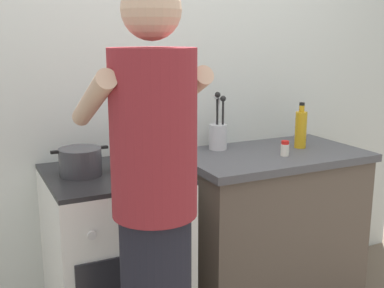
{
  "coord_description": "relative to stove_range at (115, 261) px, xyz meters",
  "views": [
    {
      "loc": [
        -0.94,
        -1.94,
        1.52
      ],
      "look_at": [
        0.05,
        0.12,
        1.0
      ],
      "focal_mm": 44.76,
      "sensor_mm": 36.0,
      "label": 1
    }
  ],
  "objects": [
    {
      "name": "back_wall",
      "position": [
        0.55,
        0.35,
        0.8
      ],
      "size": [
        3.2,
        0.1,
        2.5
      ],
      "color": "silver",
      "rests_on": "ground"
    },
    {
      "name": "countertop",
      "position": [
        0.9,
        0.0,
        0.0
      ],
      "size": [
        1.0,
        0.6,
        0.9
      ],
      "color": "brown",
      "rests_on": "ground"
    },
    {
      "name": "stove_range",
      "position": [
        0.0,
        0.0,
        0.0
      ],
      "size": [
        0.6,
        0.62,
        0.9
      ],
      "color": "white",
      "rests_on": "ground"
    },
    {
      "name": "pot",
      "position": [
        -0.14,
        0.01,
        0.51
      ],
      "size": [
        0.26,
        0.19,
        0.12
      ],
      "color": "#38383D",
      "rests_on": "stove_range"
    },
    {
      "name": "mixing_bowl",
      "position": [
        0.14,
        -0.04,
        0.5
      ],
      "size": [
        0.3,
        0.3,
        0.1
      ],
      "color": "#B7B7BC",
      "rests_on": "stove_range"
    },
    {
      "name": "utensil_crock",
      "position": [
        0.67,
        0.19,
        0.54
      ],
      "size": [
        0.1,
        0.1,
        0.32
      ],
      "color": "silver",
      "rests_on": "countertop"
    },
    {
      "name": "spice_bottle",
      "position": [
        0.91,
        -0.1,
        0.49
      ],
      "size": [
        0.04,
        0.04,
        0.08
      ],
      "color": "silver",
      "rests_on": "countertop"
    },
    {
      "name": "oil_bottle",
      "position": [
        1.1,
        0.02,
        0.56
      ],
      "size": [
        0.07,
        0.07,
        0.26
      ],
      "color": "gold",
      "rests_on": "countertop"
    },
    {
      "name": "person",
      "position": [
        -0.02,
        -0.58,
        0.41
      ],
      "size": [
        0.41,
        0.5,
        1.7
      ],
      "color": "black",
      "rests_on": "ground"
    }
  ]
}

